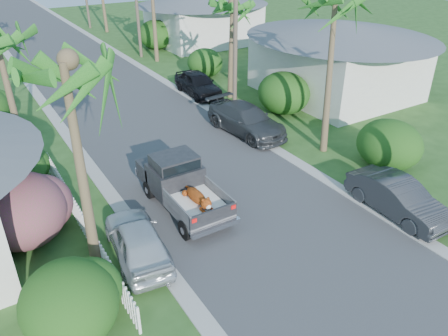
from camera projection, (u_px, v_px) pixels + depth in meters
ground at (305, 258)px, 14.91m from camera, size 120.00×120.00×0.00m
road at (88, 75)px, 33.52m from camera, size 8.00×100.00×0.02m
curb_left at (29, 84)px, 31.52m from camera, size 0.60×100.00×0.06m
curb_right at (141, 67)px, 35.50m from camera, size 0.60×100.00×0.06m
pickup_truck at (179, 182)px, 17.43m from camera, size 1.98×5.12×2.06m
parked_car_rn at (398, 198)px, 16.95m from camera, size 1.64×4.34×1.41m
parked_car_rm at (246, 120)px, 23.72m from camera, size 2.60×5.40×1.52m
parked_car_rf at (198, 84)px, 29.21m from camera, size 2.03×4.60×1.54m
parked_car_ln at (137, 240)px, 14.65m from camera, size 2.12×4.24×1.39m
palm_l_a at (61, 63)px, 10.94m from camera, size 4.40×4.40×8.20m
palm_r_b at (231, 3)px, 26.27m from camera, size 4.40×4.40×7.20m
shrub_l_a at (70, 303)px, 11.66m from camera, size 2.60×2.86×2.20m
shrub_l_b at (22, 210)px, 15.14m from camera, size 3.00×3.30×2.60m
shrub_l_c at (16, 168)px, 18.45m from camera, size 2.40×2.64×2.00m
shrub_r_a at (389, 145)px, 20.11m from camera, size 2.80×3.08×2.30m
shrub_r_b at (284, 93)px, 26.11m from camera, size 3.00×3.30×2.50m
shrub_r_c at (205, 63)px, 32.77m from camera, size 2.60×2.86×2.10m
shrub_r_d at (156, 35)px, 40.32m from camera, size 3.20×3.52×2.60m
picket_fence at (81, 220)px, 15.99m from camera, size 0.10×11.00×1.00m
house_right_near at (337, 61)px, 28.80m from camera, size 8.00×9.00×4.80m
house_right_far at (203, 20)px, 42.24m from camera, size 9.00×8.00×4.60m
utility_pole_b at (235, 34)px, 24.97m from camera, size 1.60×0.26×9.00m
utility_pole_c at (136, 1)px, 36.13m from camera, size 1.60×0.26×9.00m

